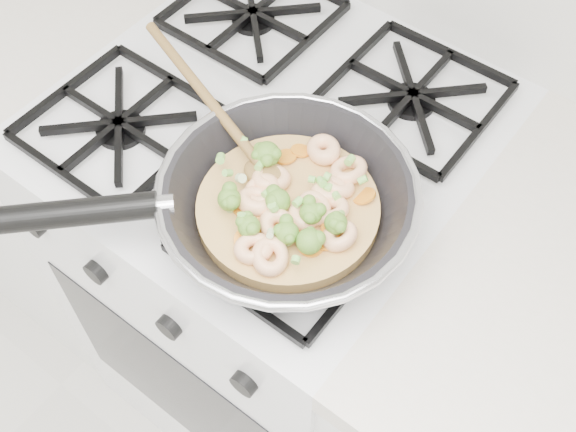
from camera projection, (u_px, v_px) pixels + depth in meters
The scene contains 3 objects.
stove at pixel (273, 271), 1.38m from camera, with size 0.60×0.60×0.92m.
counter_left at pixel (9, 96), 1.66m from camera, with size 1.00×0.60×0.90m.
skillet at pixel (283, 202), 0.86m from camera, with size 0.48×0.42×0.09m.
Camera 1 is at (0.45, 1.16, 1.65)m, focal length 43.70 mm.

